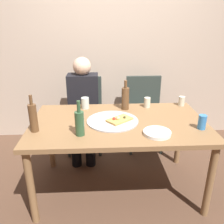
% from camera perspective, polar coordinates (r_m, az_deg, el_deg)
% --- Properties ---
extents(ground_plane, '(8.00, 8.00, 0.00)m').
position_cam_1_polar(ground_plane, '(2.48, 1.47, -17.66)').
color(ground_plane, '#513828').
extents(back_wall, '(6.00, 0.10, 2.60)m').
position_cam_1_polar(back_wall, '(3.16, -0.06, 16.89)').
color(back_wall, '#BCA893').
rests_on(back_wall, ground_plane).
extents(dining_table, '(1.56, 0.91, 0.72)m').
position_cam_1_polar(dining_table, '(2.12, 1.63, -4.08)').
color(dining_table, olive).
rests_on(dining_table, ground_plane).
extents(pizza_tray, '(0.46, 0.46, 0.01)m').
position_cam_1_polar(pizza_tray, '(2.09, 0.14, -2.15)').
color(pizza_tray, '#ADADB2').
rests_on(pizza_tray, dining_table).
extents(pizza_slice_last, '(0.25, 0.24, 0.05)m').
position_cam_1_polar(pizza_slice_last, '(2.07, 1.84, -1.83)').
color(pizza_slice_last, tan).
rests_on(pizza_slice_last, pizza_tray).
extents(wine_bottle, '(0.08, 0.08, 0.30)m').
position_cam_1_polar(wine_bottle, '(2.34, 3.26, 3.44)').
color(wine_bottle, brown).
rests_on(wine_bottle, dining_table).
extents(beer_bottle, '(0.07, 0.07, 0.28)m').
position_cam_1_polar(beer_bottle, '(1.83, -7.92, -2.57)').
color(beer_bottle, '#2D5133').
rests_on(beer_bottle, dining_table).
extents(water_bottle, '(0.07, 0.07, 0.31)m').
position_cam_1_polar(water_bottle, '(1.97, -18.67, -1.24)').
color(water_bottle, brown).
rests_on(water_bottle, dining_table).
extents(tumbler_near, '(0.06, 0.06, 0.10)m').
position_cam_1_polar(tumbler_near, '(2.56, 16.62, 2.56)').
color(tumbler_near, beige).
rests_on(tumbler_near, dining_table).
extents(tumbler_far, '(0.06, 0.06, 0.10)m').
position_cam_1_polar(tumbler_far, '(2.43, 8.57, 2.31)').
color(tumbler_far, beige).
rests_on(tumbler_far, dining_table).
extents(wine_glass, '(0.08, 0.08, 0.11)m').
position_cam_1_polar(wine_glass, '(2.39, -6.55, 2.19)').
color(wine_glass, '#B7C6BC').
rests_on(wine_glass, dining_table).
extents(soda_can, '(0.07, 0.07, 0.12)m').
position_cam_1_polar(soda_can, '(2.07, 21.12, -2.31)').
color(soda_can, '#337AC1').
rests_on(soda_can, dining_table).
extents(plate_stack, '(0.22, 0.22, 0.03)m').
position_cam_1_polar(plate_stack, '(1.89, 10.94, -5.00)').
color(plate_stack, white).
rests_on(plate_stack, dining_table).
extents(chair_left, '(0.44, 0.44, 0.90)m').
position_cam_1_polar(chair_left, '(2.96, -6.75, 0.72)').
color(chair_left, '#2D3833').
rests_on(chair_left, ground_plane).
extents(chair_right, '(0.44, 0.44, 0.90)m').
position_cam_1_polar(chair_right, '(3.01, 7.84, 0.98)').
color(chair_right, '#2D3833').
rests_on(chair_right, ground_plane).
extents(guest_in_sweater, '(0.36, 0.56, 1.17)m').
position_cam_1_polar(guest_in_sweater, '(2.78, -7.05, 2.04)').
color(guest_in_sweater, black).
rests_on(guest_in_sweater, ground_plane).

